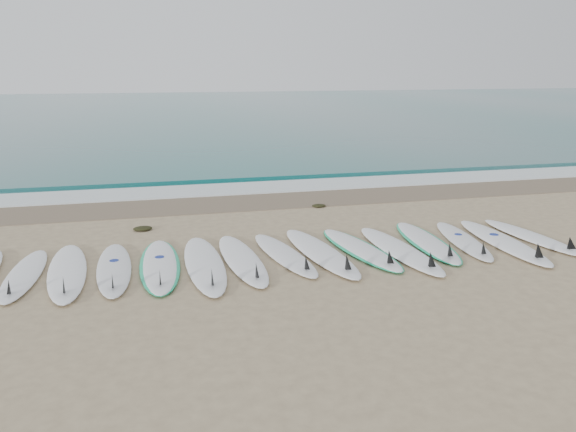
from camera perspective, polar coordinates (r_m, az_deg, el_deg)
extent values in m
plane|color=tan|center=(9.32, -0.46, -4.36)|extent=(120.00, 120.00, 0.00)
cube|color=#1F5E5E|center=(41.22, -11.03, 10.50)|extent=(120.00, 55.00, 0.03)
cube|color=#705E4A|center=(13.18, -4.54, 1.45)|extent=(120.00, 1.80, 0.01)
cube|color=silver|center=(14.53, -5.43, 2.76)|extent=(120.00, 1.40, 0.04)
cube|color=#1F5E5E|center=(15.98, -6.23, 3.97)|extent=(120.00, 1.00, 0.10)
ellipsoid|color=white|center=(9.42, -25.19, -5.37)|extent=(0.55, 2.34, 0.08)
cone|color=black|center=(8.60, -26.50, -6.45)|extent=(0.20, 0.25, 0.25)
ellipsoid|color=white|center=(9.29, -21.51, -5.22)|extent=(0.82, 2.77, 0.09)
cone|color=black|center=(8.30, -21.84, -6.47)|extent=(0.26, 0.31, 0.29)
ellipsoid|color=silver|center=(9.19, -17.26, -5.07)|extent=(0.63, 2.54, 0.08)
cone|color=black|center=(8.27, -17.41, -6.24)|extent=(0.22, 0.28, 0.27)
cylinder|color=navy|center=(9.40, -17.26, -4.33)|extent=(0.15, 0.15, 0.01)
ellipsoid|color=white|center=(9.15, -12.89, -4.83)|extent=(0.56, 2.60, 0.08)
ellipsoid|color=#17BB7C|center=(9.15, -12.89, -4.86)|extent=(0.65, 2.62, 0.06)
cone|color=black|center=(8.21, -12.88, -6.04)|extent=(0.22, 0.28, 0.28)
cylinder|color=navy|center=(9.37, -12.93, -4.07)|extent=(0.15, 0.15, 0.01)
ellipsoid|color=white|center=(9.06, -8.50, -4.78)|extent=(0.64, 2.86, 0.09)
cone|color=black|center=(8.03, -7.72, -6.12)|extent=(0.25, 0.31, 0.30)
ellipsoid|color=white|center=(9.20, -4.71, -4.36)|extent=(0.73, 2.70, 0.09)
cone|color=black|center=(8.26, -3.21, -5.50)|extent=(0.24, 0.30, 0.28)
ellipsoid|color=white|center=(9.41, -0.43, -3.89)|extent=(0.90, 2.50, 0.08)
cone|color=black|center=(8.59, 1.87, -4.77)|extent=(0.25, 0.29, 0.26)
ellipsoid|color=white|center=(9.52, 3.25, -3.65)|extent=(0.92, 2.86, 0.09)
cone|color=black|center=(8.59, 6.04, -4.65)|extent=(0.27, 0.33, 0.30)
ellipsoid|color=white|center=(9.76, 7.32, -3.30)|extent=(0.92, 2.58, 0.08)
ellipsoid|color=#17BB7C|center=(9.76, 7.32, -3.33)|extent=(1.01, 2.61, 0.06)
cone|color=black|center=(8.97, 10.29, -4.09)|extent=(0.25, 0.30, 0.27)
ellipsoid|color=white|center=(9.81, 11.18, -3.35)|extent=(0.77, 2.80, 0.09)
cone|color=black|center=(8.94, 14.34, -4.28)|extent=(0.25, 0.31, 0.29)
ellipsoid|color=white|center=(10.37, 13.88, -2.52)|extent=(0.71, 2.57, 0.08)
ellipsoid|color=#17BB7C|center=(10.37, 13.88, -2.55)|extent=(0.80, 2.60, 0.06)
cone|color=black|center=(9.52, 16.11, -3.31)|extent=(0.23, 0.29, 0.27)
ellipsoid|color=white|center=(10.63, 17.33, -2.36)|extent=(0.88, 2.45, 0.08)
cone|color=black|center=(9.82, 19.24, -3.09)|extent=(0.24, 0.29, 0.26)
cylinder|color=navy|center=(10.82, 16.90, -1.79)|extent=(0.16, 0.16, 0.01)
ellipsoid|color=white|center=(10.77, 20.91, -2.41)|extent=(0.69, 2.83, 0.09)
cone|color=black|center=(9.92, 24.10, -3.21)|extent=(0.25, 0.31, 0.30)
cylinder|color=navy|center=(10.98, 20.19, -1.77)|extent=(0.17, 0.17, 0.01)
ellipsoid|color=white|center=(11.29, 23.41, -1.92)|extent=(0.79, 2.51, 0.08)
cone|color=black|center=(10.65, 26.77, -2.47)|extent=(0.24, 0.28, 0.26)
ellipsoid|color=black|center=(11.25, -14.55, -1.23)|extent=(0.37, 0.29, 0.07)
ellipsoid|color=black|center=(12.70, 3.14, 1.06)|extent=(0.32, 0.25, 0.06)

